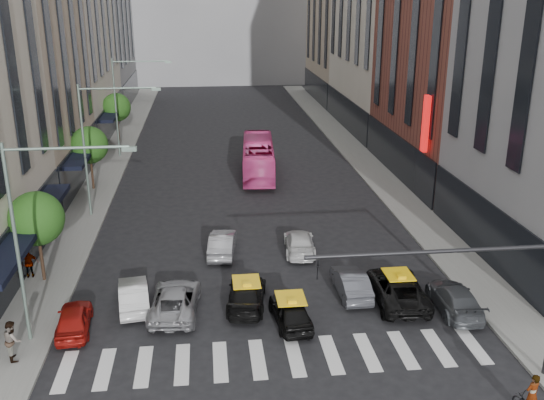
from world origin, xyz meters
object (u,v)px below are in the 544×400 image
object	(u,v)px
streetlamp_near	(36,218)
streetlamp_far	(125,94)
taxi_center	(291,311)
taxi_left	(247,294)
bus	(258,158)
car_white_front	(133,295)
car_red	(74,319)
streetlamp_mid	(97,133)
pedestrian_near	(12,340)
pedestrian_far	(29,263)

from	to	relation	value
streetlamp_near	streetlamp_far	bearing A→B (deg)	90.00
streetlamp_far	taxi_center	xyz separation A→B (m)	(10.84, -31.74, -5.25)
taxi_left	taxi_center	world-z (taller)	taxi_center
bus	car_white_front	bearing A→B (deg)	74.08
streetlamp_far	car_red	world-z (taller)	streetlamp_far
car_red	taxi_center	world-z (taller)	taxi_center
streetlamp_mid	pedestrian_near	xyz separation A→B (m)	(-1.19, -17.52, -4.87)
pedestrian_near	pedestrian_far	size ratio (longest dim) A/B	1.05
taxi_center	pedestrian_far	xyz separation A→B (m)	(-13.40, 6.11, 0.34)
streetlamp_near	pedestrian_near	distance (m)	5.24
streetlamp_near	taxi_left	world-z (taller)	streetlamp_near
streetlamp_mid	taxi_center	size ratio (longest dim) A/B	2.34
car_white_front	taxi_center	world-z (taller)	car_white_front
streetlamp_mid	car_white_front	xyz separation A→B (m)	(3.34, -13.30, -5.24)
streetlamp_far	pedestrian_far	size ratio (longest dim) A/B	5.35
car_red	pedestrian_far	distance (m)	6.63
streetlamp_far	taxi_left	distance (m)	31.54
streetlamp_mid	pedestrian_far	distance (m)	11.10
streetlamp_near	taxi_center	distance (m)	12.05
streetlamp_near	pedestrian_near	size ratio (longest dim) A/B	5.08
streetlamp_near	streetlamp_far	size ratio (longest dim) A/B	1.00
bus	pedestrian_far	world-z (taller)	bus
streetlamp_far	taxi_center	distance (m)	33.95
car_red	taxi_left	size ratio (longest dim) A/B	0.82
streetlamp_near	pedestrian_far	bearing A→B (deg)	111.85
taxi_center	bus	bearing A→B (deg)	-97.01
car_white_front	taxi_center	bearing A→B (deg)	154.02
bus	taxi_left	bearing A→B (deg)	87.77
streetlamp_mid	car_red	world-z (taller)	streetlamp_mid
streetlamp_near	streetlamp_mid	distance (m)	16.00
car_white_front	streetlamp_near	bearing A→B (deg)	30.96
streetlamp_mid	pedestrian_near	distance (m)	18.22
streetlamp_near	streetlamp_far	world-z (taller)	same
streetlamp_near	bus	xyz separation A→B (m)	(11.54, 24.85, -4.41)
streetlamp_far	car_white_front	world-z (taller)	streetlamp_far
car_red	pedestrian_near	size ratio (longest dim) A/B	2.08
streetlamp_far	pedestrian_far	world-z (taller)	streetlamp_far
streetlamp_near	bus	size ratio (longest dim) A/B	0.84
taxi_center	car_white_front	bearing A→B (deg)	-23.38
streetlamp_mid	car_white_front	world-z (taller)	streetlamp_mid
pedestrian_far	streetlamp_mid	bearing A→B (deg)	-114.09
taxi_left	bus	bearing A→B (deg)	-88.90
car_white_front	car_red	bearing A→B (deg)	30.72
bus	streetlamp_near	bearing A→B (deg)	69.49
taxi_left	pedestrian_far	world-z (taller)	pedestrian_far
car_white_front	pedestrian_far	distance (m)	6.96
car_white_front	pedestrian_far	world-z (taller)	pedestrian_far
streetlamp_far	car_white_front	bearing A→B (deg)	-83.50
streetlamp_near	car_red	xyz separation A→B (m)	(0.84, 0.70, -5.28)
streetlamp_mid	bus	bearing A→B (deg)	37.51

